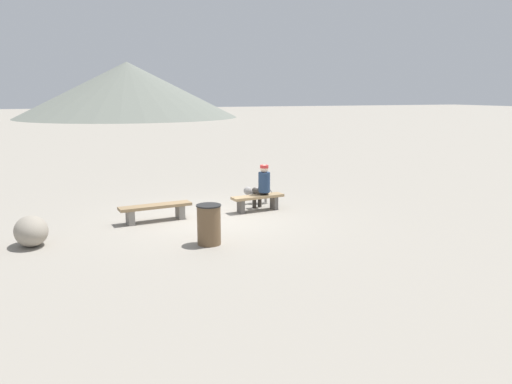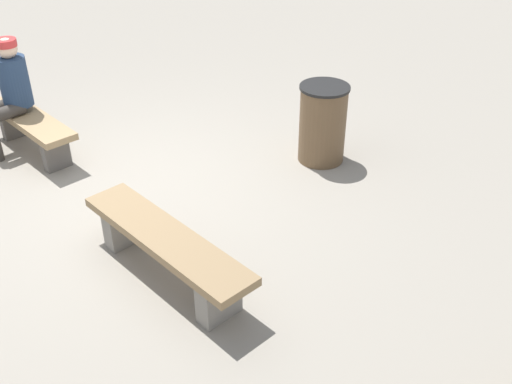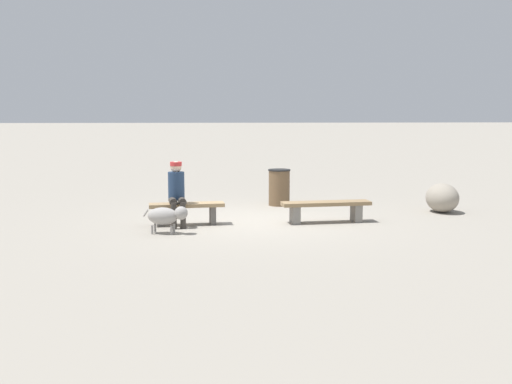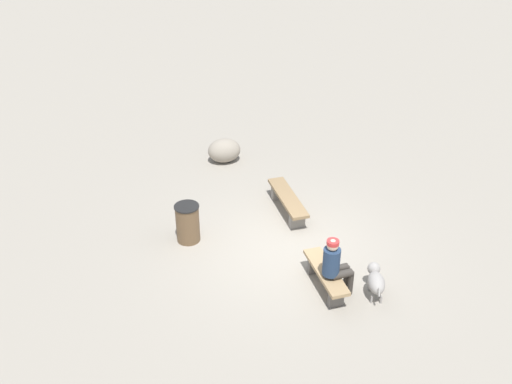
{
  "view_description": "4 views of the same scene",
  "coord_description": "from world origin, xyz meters",
  "px_view_note": "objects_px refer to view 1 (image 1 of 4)",
  "views": [
    {
      "loc": [
        -3.58,
        -12.25,
        3.26
      ],
      "look_at": [
        1.49,
        0.77,
        0.47
      ],
      "focal_mm": 34.81,
      "sensor_mm": 36.0,
      "label": 1
    },
    {
      "loc": [
        -5.08,
        2.11,
        3.37
      ],
      "look_at": [
        -1.36,
        -0.71,
        0.41
      ],
      "focal_mm": 42.2,
      "sensor_mm": 36.0,
      "label": 2
    },
    {
      "loc": [
        0.77,
        13.03,
        2.32
      ],
      "look_at": [
        0.02,
        0.86,
        0.72
      ],
      "focal_mm": 43.85,
      "sensor_mm": 36.0,
      "label": 3
    },
    {
      "loc": [
        9.93,
        -2.5,
        7.48
      ],
      "look_at": [
        -1.49,
        -0.45,
        0.62
      ],
      "focal_mm": 40.59,
      "sensor_mm": 36.0,
      "label": 4
    }
  ],
  "objects_px": {
    "bench_left": "(156,210)",
    "boulder": "(31,231)",
    "bench_right": "(258,200)",
    "trash_bin": "(209,224)",
    "seated_person": "(263,184)",
    "dog": "(257,192)"
  },
  "relations": [
    {
      "from": "bench_right",
      "to": "seated_person",
      "type": "height_order",
      "value": "seated_person"
    },
    {
      "from": "bench_left",
      "to": "bench_right",
      "type": "distance_m",
      "value": 2.88
    },
    {
      "from": "seated_person",
      "to": "trash_bin",
      "type": "distance_m",
      "value": 3.53
    },
    {
      "from": "bench_left",
      "to": "bench_right",
      "type": "height_order",
      "value": "bench_right"
    },
    {
      "from": "bench_left",
      "to": "boulder",
      "type": "distance_m",
      "value": 3.11
    },
    {
      "from": "boulder",
      "to": "bench_left",
      "type": "bearing_deg",
      "value": 21.58
    },
    {
      "from": "bench_right",
      "to": "seated_person",
      "type": "relative_size",
      "value": 1.19
    },
    {
      "from": "dog",
      "to": "trash_bin",
      "type": "relative_size",
      "value": 0.97
    },
    {
      "from": "seated_person",
      "to": "boulder",
      "type": "xyz_separation_m",
      "value": [
        -5.96,
        -1.35,
        -0.42
      ]
    },
    {
      "from": "seated_person",
      "to": "dog",
      "type": "xyz_separation_m",
      "value": [
        0.15,
        0.8,
        -0.41
      ]
    },
    {
      "from": "bench_left",
      "to": "trash_bin",
      "type": "distance_m",
      "value": 2.54
    },
    {
      "from": "bench_left",
      "to": "seated_person",
      "type": "height_order",
      "value": "seated_person"
    },
    {
      "from": "dog",
      "to": "bench_left",
      "type": "bearing_deg",
      "value": 29.14
    },
    {
      "from": "bench_right",
      "to": "trash_bin",
      "type": "height_order",
      "value": "trash_bin"
    },
    {
      "from": "seated_person",
      "to": "dog",
      "type": "distance_m",
      "value": 0.91
    },
    {
      "from": "bench_left",
      "to": "boulder",
      "type": "height_order",
      "value": "boulder"
    },
    {
      "from": "trash_bin",
      "to": "boulder",
      "type": "xyz_separation_m",
      "value": [
        -3.63,
        1.28,
        -0.11
      ]
    },
    {
      "from": "trash_bin",
      "to": "boulder",
      "type": "distance_m",
      "value": 3.85
    },
    {
      "from": "bench_left",
      "to": "boulder",
      "type": "xyz_separation_m",
      "value": [
        -2.89,
        -1.14,
        0.02
      ]
    },
    {
      "from": "dog",
      "to": "boulder",
      "type": "relative_size",
      "value": 0.95
    },
    {
      "from": "bench_left",
      "to": "bench_right",
      "type": "relative_size",
      "value": 1.22
    },
    {
      "from": "bench_right",
      "to": "seated_person",
      "type": "xyz_separation_m",
      "value": [
        0.19,
        0.1,
        0.43
      ]
    }
  ]
}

